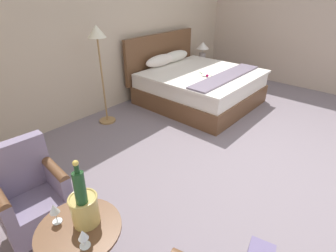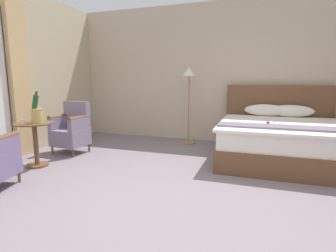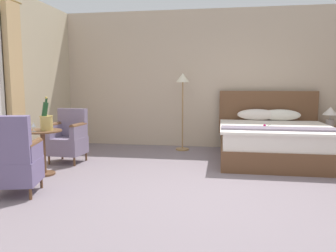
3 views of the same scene
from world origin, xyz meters
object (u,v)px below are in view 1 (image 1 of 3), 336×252
(bed, at_px, (197,85))
(bedside_lamp, at_px, (203,47))
(nightstand, at_px, (201,70))
(wine_glass_near_edge, at_px, (83,236))
(wine_glass_near_bucket, at_px, (54,210))
(champagne_bucket, at_px, (84,206))
(floor_lamp_brass, at_px, (99,48))
(armchair_by_window, at_px, (31,197))

(bed, relative_size, bedside_lamp, 5.27)
(nightstand, height_order, wine_glass_near_edge, wine_glass_near_edge)
(bedside_lamp, relative_size, wine_glass_near_bucket, 2.45)
(nightstand, height_order, champagne_bucket, champagne_bucket)
(bed, height_order, champagne_bucket, bed)
(nightstand, bearing_deg, floor_lamp_brass, -179.54)
(floor_lamp_brass, bearing_deg, nightstand, 0.46)
(bedside_lamp, relative_size, armchair_by_window, 0.42)
(bedside_lamp, bearing_deg, armchair_by_window, -163.40)
(wine_glass_near_bucket, bearing_deg, wine_glass_near_edge, -86.72)
(floor_lamp_brass, bearing_deg, wine_glass_near_edge, -128.65)
(bed, xyz_separation_m, floor_lamp_brass, (-1.75, 0.66, 0.91))
(bedside_lamp, height_order, champagne_bucket, champagne_bucket)
(champagne_bucket, distance_m, wine_glass_near_bucket, 0.21)
(bed, distance_m, armchair_by_window, 3.70)
(armchair_by_window, bearing_deg, floor_lamp_brass, 36.82)
(champagne_bucket, bearing_deg, wine_glass_near_edge, -127.42)
(champagne_bucket, bearing_deg, armchair_by_window, 94.75)
(bed, bearing_deg, wine_glass_near_bucket, -158.79)
(bedside_lamp, height_order, wine_glass_near_edge, bedside_lamp)
(bedside_lamp, bearing_deg, bed, -149.42)
(champagne_bucket, relative_size, wine_glass_near_edge, 3.65)
(wine_glass_near_edge, xyz_separation_m, armchair_by_window, (0.05, 1.00, -0.34))
(floor_lamp_brass, xyz_separation_m, champagne_bucket, (-1.80, -2.25, -0.43))
(champagne_bucket, bearing_deg, floor_lamp_brass, 51.26)
(armchair_by_window, bearing_deg, bed, 11.59)
(bedside_lamp, xyz_separation_m, armchair_by_window, (-4.78, -1.42, -0.37))
(nightstand, bearing_deg, champagne_bucket, -154.26)
(bed, relative_size, armchair_by_window, 2.19)
(bedside_lamp, relative_size, floor_lamp_brass, 0.25)
(nightstand, xyz_separation_m, wine_glass_near_edge, (-4.82, -2.42, 0.51))
(nightstand, relative_size, bedside_lamp, 1.39)
(bed, relative_size, wine_glass_near_edge, 14.92)
(bed, bearing_deg, bedside_lamp, 30.58)
(champagne_bucket, bearing_deg, bedside_lamp, 25.74)
(armchair_by_window, bearing_deg, wine_glass_near_bucket, -95.32)
(champagne_bucket, bearing_deg, wine_glass_near_bucket, 130.54)
(floor_lamp_brass, xyz_separation_m, armchair_by_window, (-1.87, -1.40, -0.83))
(champagne_bucket, bearing_deg, bed, 24.07)
(nightstand, xyz_separation_m, floor_lamp_brass, (-2.91, -0.02, 1.00))
(bed, distance_m, champagne_bucket, 3.92)
(bedside_lamp, bearing_deg, floor_lamp_brass, -179.54)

